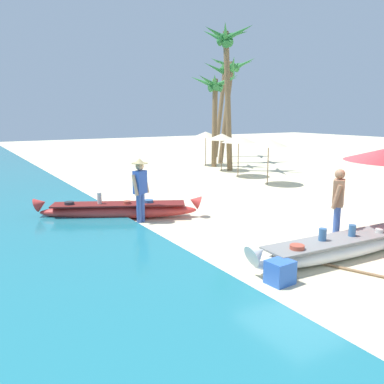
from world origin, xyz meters
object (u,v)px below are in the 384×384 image
at_px(palm_tree_far_behind, 231,77).
at_px(paddle, 381,276).
at_px(boat_red_midground, 119,210).
at_px(person_vendor_hatted, 140,186).
at_px(boat_white_foreground, 343,246).
at_px(palm_tree_leaning_seaward, 226,55).
at_px(cooler_box, 280,272).
at_px(palm_tree_tall_inland, 215,92).
at_px(palm_tree_mid_cluster, 223,81).
at_px(person_tourist_customer, 338,203).

height_order(palm_tree_far_behind, paddle, palm_tree_far_behind).
height_order(boat_red_midground, person_vendor_hatted, person_vendor_hatted).
xyz_separation_m(boat_white_foreground, palm_tree_leaning_seaward, (5.40, 11.63, 5.48)).
relative_size(person_vendor_hatted, cooler_box, 4.00).
distance_m(boat_red_midground, palm_tree_tall_inland, 12.42).
bearing_deg(paddle, boat_white_foreground, 75.86).
xyz_separation_m(boat_red_midground, person_vendor_hatted, (0.37, -0.67, 0.76)).
relative_size(boat_red_midground, cooler_box, 9.95).
bearing_deg(palm_tree_tall_inland, paddle, -113.27).
bearing_deg(palm_tree_tall_inland, palm_tree_mid_cluster, 50.09).
distance_m(person_vendor_hatted, cooler_box, 5.08).
distance_m(person_vendor_hatted, paddle, 6.24).
bearing_deg(person_vendor_hatted, palm_tree_tall_inland, 46.08).
bearing_deg(boat_red_midground, palm_tree_leaning_seaward, 37.43).
bearing_deg(person_vendor_hatted, palm_tree_mid_cluster, 47.35).
bearing_deg(palm_tree_tall_inland, boat_white_foreground, -113.96).
distance_m(boat_red_midground, person_vendor_hatted, 1.08).
distance_m(person_vendor_hatted, palm_tree_leaning_seaward, 11.45).
xyz_separation_m(cooler_box, paddle, (1.73, -0.78, -0.18)).
height_order(boat_white_foreground, palm_tree_far_behind, palm_tree_far_behind).
bearing_deg(person_vendor_hatted, cooler_box, -85.54).
height_order(palm_tree_leaning_seaward, palm_tree_far_behind, palm_tree_leaning_seaward).
bearing_deg(palm_tree_leaning_seaward, palm_tree_mid_cluster, 55.61).
distance_m(boat_white_foreground, paddle, 1.13).
xyz_separation_m(palm_tree_mid_cluster, cooler_box, (-11.51, -17.92, -4.82)).
bearing_deg(palm_tree_far_behind, person_vendor_hatted, -136.19).
height_order(person_vendor_hatted, cooler_box, person_vendor_hatted).
relative_size(person_tourist_customer, paddle, 1.02).
height_order(boat_red_midground, paddle, boat_red_midground).
distance_m(boat_white_foreground, person_vendor_hatted, 5.33).
distance_m(boat_white_foreground, person_tourist_customer, 1.07).
height_order(palm_tree_tall_inland, paddle, palm_tree_tall_inland).
relative_size(boat_red_midground, palm_tree_leaning_seaward, 0.61).
relative_size(palm_tree_mid_cluster, palm_tree_far_behind, 1.04).
bearing_deg(palm_tree_leaning_seaward, person_vendor_hatted, -138.40).
bearing_deg(person_tourist_customer, paddle, -114.76).
bearing_deg(boat_red_midground, palm_tree_tall_inland, 42.51).
relative_size(person_tourist_customer, palm_tree_far_behind, 0.28).
height_order(palm_tree_far_behind, cooler_box, palm_tree_far_behind).
bearing_deg(paddle, palm_tree_mid_cluster, 62.40).
bearing_deg(palm_tree_mid_cluster, person_vendor_hatted, -132.65).
bearing_deg(palm_tree_mid_cluster, palm_tree_tall_inland, -129.91).
distance_m(boat_red_midground, cooler_box, 5.73).
bearing_deg(palm_tree_mid_cluster, cooler_box, -122.71).
bearing_deg(paddle, palm_tree_leaning_seaward, 65.94).
bearing_deg(person_tourist_customer, palm_tree_far_behind, 62.28).
bearing_deg(palm_tree_mid_cluster, boat_white_foreground, -118.34).
xyz_separation_m(person_tourist_customer, paddle, (-0.77, -1.66, -0.95)).
distance_m(person_tourist_customer, palm_tree_tall_inland, 14.22).
relative_size(palm_tree_tall_inland, paddle, 2.97).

